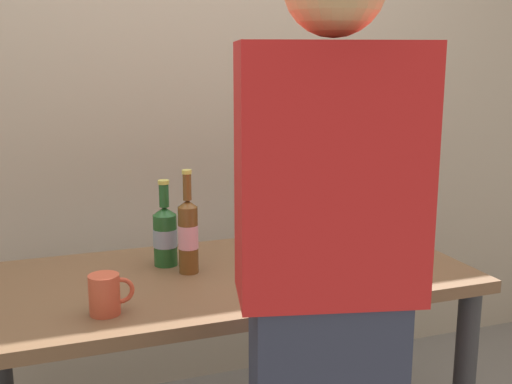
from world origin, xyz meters
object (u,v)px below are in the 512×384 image
Objects in this scene: laptop at (331,234)px; coffee_mug at (106,294)px; beer_bottle_dark at (188,234)px; beer_bottle_amber at (165,234)px; person_figure at (327,305)px.

laptop reaches higher than coffee_mug.
beer_bottle_amber is at bearing 118.50° from beer_bottle_dark.
coffee_mug is at bearing -139.28° from beer_bottle_dark.
person_figure is 0.60m from coffee_mug.
beer_bottle_amber is at bearing 55.91° from coffee_mug.
person_figure is (0.16, -0.64, -0.01)m from beer_bottle_dark.
coffee_mug is at bearing -124.09° from beer_bottle_amber.
laptop is 0.21× the size of person_figure.
coffee_mug is at bearing 138.21° from person_figure.
person_figure is at bearing -117.26° from laptop.
person_figure reaches higher than beer_bottle_dark.
beer_bottle_dark reaches higher than beer_bottle_amber.
person_figure is (0.21, -0.73, 0.01)m from beer_bottle_amber.
coffee_mug is (-0.80, -0.31, -0.00)m from laptop.
person_figure is at bearing -41.79° from coffee_mug.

